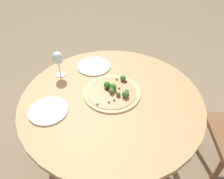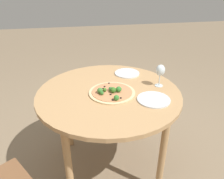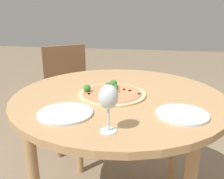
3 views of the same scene
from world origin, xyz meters
TOP-DOWN VIEW (x-y plane):
  - dining_table at (0.00, 0.00)m, footprint 1.07×1.07m
  - chair at (0.54, -0.79)m, footprint 0.56×0.56m
  - pizza at (0.04, 0.02)m, footprint 0.34×0.34m
  - wine_glass at (-0.02, 0.40)m, footprint 0.07×0.07m
  - plate_near at (-0.29, 0.21)m, footprint 0.22×0.22m
  - plate_far at (0.18, 0.28)m, footprint 0.23×0.23m

SIDE VIEW (x-z plane):
  - chair at x=0.54m, z-range 0.03..0.88m
  - dining_table at x=0.00m, z-range 0.29..1.04m
  - plate_near at x=-0.29m, z-range 0.74..0.75m
  - plate_far at x=0.18m, z-range 0.74..0.75m
  - pizza at x=0.04m, z-range 0.73..0.78m
  - wine_glass at x=-0.02m, z-range 0.78..0.96m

